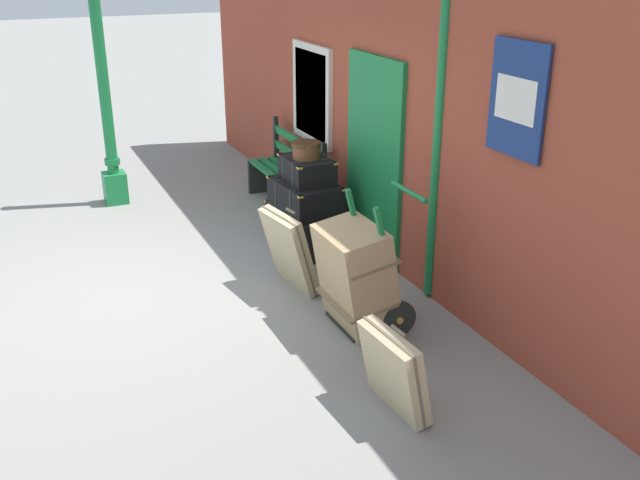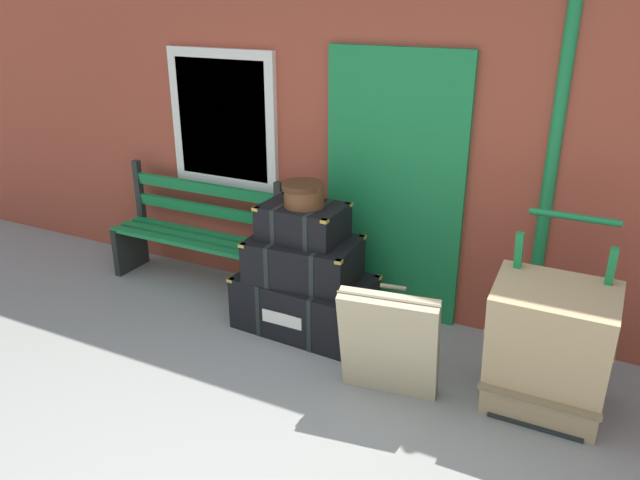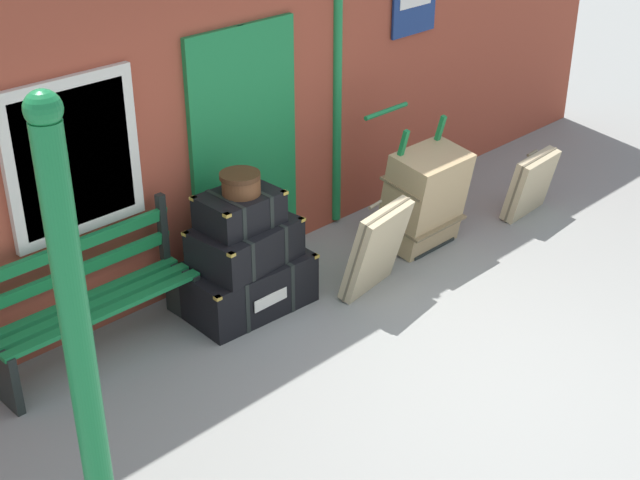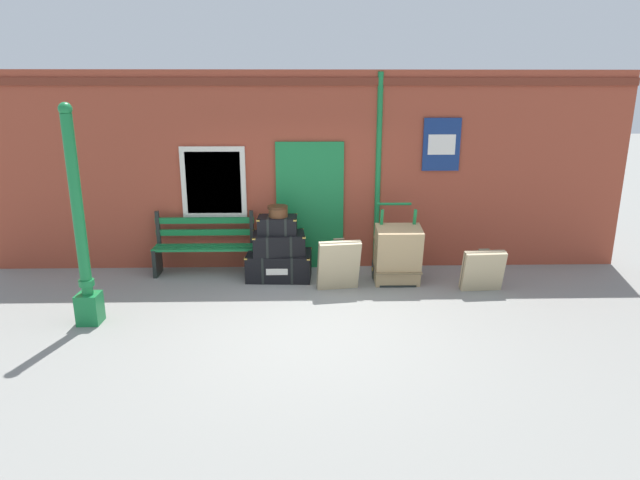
# 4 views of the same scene
# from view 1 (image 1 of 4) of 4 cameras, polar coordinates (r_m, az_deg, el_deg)

# --- Properties ---
(ground_plane) EXTENTS (60.00, 60.00, 0.00)m
(ground_plane) POSITION_cam_1_polar(r_m,az_deg,el_deg) (7.05, -13.69, -4.26)
(ground_plane) COLOR gray
(brick_facade) EXTENTS (10.40, 0.35, 3.20)m
(brick_facade) POSITION_cam_1_polar(r_m,az_deg,el_deg) (7.39, 5.50, 10.64)
(brick_facade) COLOR #9E422D
(brick_facade) RESTS_ON ground
(lamp_post) EXTENTS (0.28, 0.28, 2.77)m
(lamp_post) POSITION_cam_1_polar(r_m,az_deg,el_deg) (9.40, -16.47, 8.88)
(lamp_post) COLOR #197A3D
(lamp_post) RESTS_ON ground
(platform_bench) EXTENTS (1.60, 0.43, 1.01)m
(platform_bench) POSITION_cam_1_polar(r_m,az_deg,el_deg) (8.97, -2.57, 5.20)
(platform_bench) COLOR #197A3D
(platform_bench) RESTS_ON ground
(steamer_trunk_base) EXTENTS (1.04, 0.70, 0.43)m
(steamer_trunk_base) POSITION_cam_1_polar(r_m,az_deg,el_deg) (7.88, -1.05, 0.96)
(steamer_trunk_base) COLOR black
(steamer_trunk_base) RESTS_ON ground
(steamer_trunk_middle) EXTENTS (0.85, 0.60, 0.33)m
(steamer_trunk_middle) POSITION_cam_1_polar(r_m,az_deg,el_deg) (7.75, -1.17, 3.49)
(steamer_trunk_middle) COLOR black
(steamer_trunk_middle) RESTS_ON steamer_trunk_base
(steamer_trunk_top) EXTENTS (0.61, 0.46, 0.27)m
(steamer_trunk_top) POSITION_cam_1_polar(r_m,az_deg,el_deg) (7.69, -1.04, 5.60)
(steamer_trunk_top) COLOR black
(steamer_trunk_top) RESTS_ON steamer_trunk_middle
(round_hatbox) EXTENTS (0.31, 0.31, 0.17)m
(round_hatbox) POSITION_cam_1_polar(r_m,az_deg,el_deg) (7.61, -1.08, 7.23)
(round_hatbox) COLOR brown
(round_hatbox) RESTS_ON steamer_trunk_top
(porters_trolley) EXTENTS (0.71, 0.66, 1.18)m
(porters_trolley) POSITION_cam_1_polar(r_m,az_deg,el_deg) (6.30, 4.32, -4.24)
(porters_trolley) COLOR black
(porters_trolley) RESTS_ON ground
(large_brown_trunk) EXTENTS (0.70, 0.58, 0.94)m
(large_brown_trunk) POSITION_cam_1_polar(r_m,az_deg,el_deg) (6.14, 2.91, -2.88)
(large_brown_trunk) COLOR tan
(large_brown_trunk) RESTS_ON ground
(suitcase_olive) EXTENTS (0.63, 0.30, 0.65)m
(suitcase_olive) POSITION_cam_1_polar(r_m,az_deg,el_deg) (5.14, 5.90, -10.35)
(suitcase_olive) COLOR tan
(suitcase_olive) RESTS_ON ground
(suitcase_tan) EXTENTS (0.66, 0.41, 0.80)m
(suitcase_tan) POSITION_cam_1_polar(r_m,az_deg,el_deg) (6.83, -2.46, -0.86)
(suitcase_tan) COLOR tan
(suitcase_tan) RESTS_ON ground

